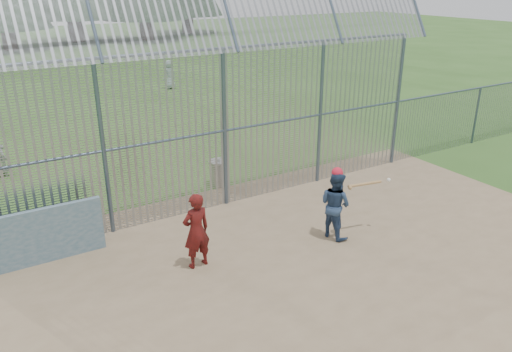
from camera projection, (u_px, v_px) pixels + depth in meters
ground at (306, 265)px, 10.34m from camera, size 120.00×120.00×0.00m
dirt_infield at (321, 276)px, 9.94m from camera, size 14.00×10.00×0.02m
dugout_wall at (41, 236)px, 10.19m from camera, size 2.50×0.12×1.20m
batter at (335, 205)px, 11.17m from camera, size 0.71×0.85×1.57m
onlooker at (196, 231)px, 9.98m from camera, size 0.62×0.43×1.61m
bg_kid_standing at (170, 75)px, 26.40m from camera, size 0.82×0.63×1.49m
batting_gear at (345, 176)px, 10.97m from camera, size 1.41×0.52×0.53m
trash_can at (219, 173)px, 14.15m from camera, size 0.56×0.56×0.82m
backstop_fence at (287, 108)px, 13.06m from camera, size 20.09×0.81×5.30m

